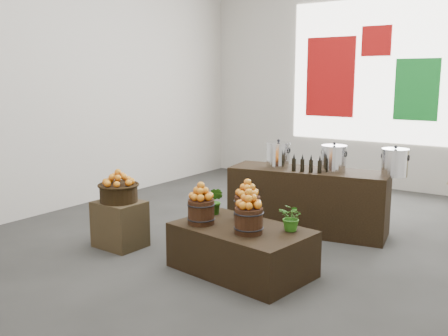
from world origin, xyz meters
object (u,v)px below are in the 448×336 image
Objects in this scene: stock_pot_left at (278,155)px; stock_pot_center at (334,159)px; display_table at (241,249)px; counter at (308,200)px; stock_pot_right at (395,163)px; wicker_basket at (119,193)px; crate at (120,224)px.

stock_pot_center is at bearing 9.91° from stock_pot_left.
display_table is 0.69× the size of counter.
stock_pot_right is at bearing 0.00° from counter.
counter is (1.50, 1.74, -0.23)m from wicker_basket.
counter is at bearing 49.22° from crate.
stock_pot_left reaches higher than crate.
crate is 0.27× the size of counter.
stock_pot_center is at bearing 44.85° from crate.
stock_pot_left and stock_pot_right have the same top height.
display_table is at bearing -74.34° from stock_pot_left.
stock_pot_center is at bearing -0.00° from counter.
wicker_basket is at bearing -142.47° from stock_pot_right.
stock_pot_center reaches higher than crate.
crate is at bearing 0.00° from wicker_basket.
wicker_basket reaches higher than display_table.
stock_pot_left is (1.11, 1.67, 0.31)m from wicker_basket.
stock_pot_right is (0.99, 0.17, 0.54)m from counter.
stock_pot_center is at bearing -170.09° from stock_pot_right.
wicker_basket is 1.41× the size of stock_pot_center.
counter is 6.47× the size of stock_pot_left.
display_table is 1.73m from stock_pot_left.
wicker_basket is 0.22× the size of counter.
crate is 2.62m from stock_pot_center.
counter is at bearing 49.22° from wicker_basket.
counter is 1.14m from stock_pot_right.
stock_pot_center reaches higher than display_table.
counter is 0.62m from stock_pot_center.
counter is 6.47× the size of stock_pot_right.
stock_pot_center is (0.69, 0.12, 0.00)m from stock_pot_left.
crate is 0.40× the size of display_table.
stock_pot_left is at bearing 56.33° from crate.
stock_pot_center is (1.80, 1.79, 0.31)m from wicker_basket.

